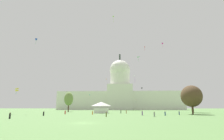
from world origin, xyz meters
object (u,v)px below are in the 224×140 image
at_px(person_red_mid_right, 65,112).
at_px(person_denim_back_left, 165,114).
at_px(kite_pink_low, 136,100).
at_px(capitol_building, 120,94).
at_px(kite_magenta_high, 162,43).
at_px(event_tent, 101,107).
at_px(kite_blue_high, 36,39).
at_px(kite_lime_high, 113,17).
at_px(kite_yellow_low, 17,90).
at_px(person_orange_mid_left, 92,113).
at_px(tree_east_near, 192,95).
at_px(kite_orange_mid, 106,79).
at_px(tree_east_mid, 191,96).
at_px(tree_west_near, 69,99).
at_px(person_black_near_tent, 121,112).
at_px(person_olive_deep_crowd, 106,114).
at_px(person_purple_edge_east, 142,113).
at_px(kite_white_low, 135,77).
at_px(kite_turquoise_low, 90,95).
at_px(person_navy_front_left, 179,113).
at_px(kite_green_mid, 138,57).
at_px(person_grey_aisle_center, 154,114).
at_px(person_black_mid_center, 44,114).
at_px(person_black_front_center, 10,116).
at_px(kite_black_low, 142,88).
at_px(kite_red_high, 145,47).
at_px(person_tan_lawn_far_right, 126,112).

relative_size(person_red_mid_right, person_denim_back_left, 1.11).
relative_size(person_red_mid_right, kite_pink_low, 0.67).
xyz_separation_m(capitol_building, kite_magenta_high, (27.94, -103.12, 24.22)).
relative_size(event_tent, kite_blue_high, 2.33).
bearing_deg(capitol_building, kite_lime_high, -90.81).
bearing_deg(kite_yellow_low, person_orange_mid_left, 40.33).
bearing_deg(tree_east_near, kite_orange_mid, 123.81).
bearing_deg(tree_east_mid, kite_blue_high, 172.13).
bearing_deg(kite_lime_high, tree_west_near, -40.64).
bearing_deg(kite_yellow_low, person_black_near_tent, 62.90).
bearing_deg(person_olive_deep_crowd, person_denim_back_left, -6.02).
relative_size(person_olive_deep_crowd, kite_yellow_low, 0.56).
bearing_deg(person_purple_edge_east, kite_white_low, -122.55).
xyz_separation_m(person_orange_mid_left, kite_turquoise_low, (-18.91, 97.25, 13.68)).
distance_m(kite_pink_low, kite_magenta_high, 57.90).
bearing_deg(kite_white_low, person_purple_edge_east, -148.76).
bearing_deg(kite_pink_low, person_navy_front_left, -126.06).
relative_size(person_navy_front_left, kite_yellow_low, 0.53).
relative_size(event_tent, kite_white_low, 2.86).
bearing_deg(person_navy_front_left, kite_green_mid, 82.65).
height_order(person_navy_front_left, kite_lime_high, kite_lime_high).
xyz_separation_m(person_grey_aisle_center, person_black_near_tent, (-11.03, 31.46, 0.06)).
distance_m(person_red_mid_right, kite_lime_high, 59.47).
bearing_deg(kite_orange_mid, kite_yellow_low, 68.34).
xyz_separation_m(event_tent, kite_blue_high, (-35.15, -3.00, 35.81)).
distance_m(person_grey_aisle_center, kite_green_mid, 39.19).
xyz_separation_m(kite_pink_low, kite_white_low, (-5.54, -78.57, 6.72)).
relative_size(person_grey_aisle_center, kite_white_low, 0.60).
xyz_separation_m(person_black_mid_center, person_navy_front_left, (49.61, 10.41, -0.03)).
relative_size(person_black_front_center, person_black_mid_center, 1.00).
height_order(person_purple_edge_east, person_black_front_center, person_purple_edge_east).
xyz_separation_m(event_tent, person_navy_front_left, (32.77, -19.16, -2.12)).
xyz_separation_m(person_black_front_center, kite_green_mid, (37.00, 42.12, 26.51)).
xyz_separation_m(person_purple_edge_east, person_olive_deep_crowd, (-12.30, -10.76, -0.05)).
xyz_separation_m(kite_black_low, kite_turquoise_low, (-42.88, 56.66, -0.24)).
height_order(kite_orange_mid, kite_lime_high, kite_lime_high).
relative_size(person_denim_back_left, kite_lime_high, 0.37).
xyz_separation_m(tree_east_near, person_black_mid_center, (-66.21, -41.77, -8.86)).
bearing_deg(kite_red_high, capitol_building, 36.14).
xyz_separation_m(person_black_front_center, person_tan_lawn_far_right, (30.86, 41.72, 0.06)).
xyz_separation_m(person_purple_edge_east, person_black_mid_center, (-34.82, -5.31, -0.04)).
relative_size(kite_white_low, kite_yellow_low, 0.93).
distance_m(person_tan_lawn_far_right, person_orange_mid_left, 19.71).
bearing_deg(tree_west_near, kite_orange_mid, 74.43).
xyz_separation_m(kite_black_low, kite_lime_high, (-16.73, -17.97, 39.26)).
xyz_separation_m(person_grey_aisle_center, kite_magenta_high, (14.62, 48.91, 40.65)).
bearing_deg(kite_red_high, person_black_mid_center, 166.26).
xyz_separation_m(person_tan_lawn_far_right, person_denim_back_left, (13.61, -20.28, -0.13)).
bearing_deg(kite_turquoise_low, kite_green_mid, 39.66).
xyz_separation_m(tree_east_near, person_grey_aisle_center, (-28.49, -45.54, -8.88)).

